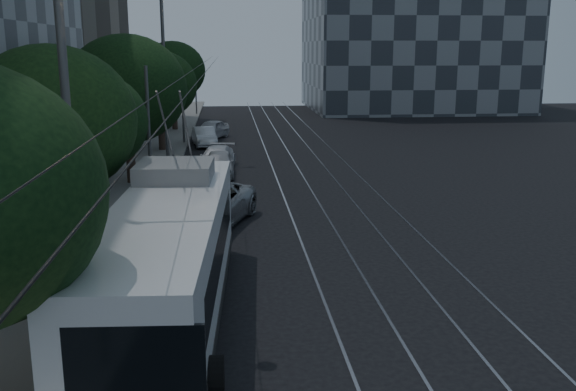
# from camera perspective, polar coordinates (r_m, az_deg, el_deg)

# --- Properties ---
(ground) EXTENTS (120.00, 120.00, 0.00)m
(ground) POSITION_cam_1_polar(r_m,az_deg,el_deg) (17.01, 2.55, -10.11)
(ground) COLOR black
(ground) RESTS_ON ground
(sidewalk) EXTENTS (5.00, 90.00, 0.15)m
(sidewalk) POSITION_cam_1_polar(r_m,az_deg,el_deg) (36.48, -13.65, 2.23)
(sidewalk) COLOR gray
(sidewalk) RESTS_ON ground
(tram_rails) EXTENTS (4.52, 90.00, 0.02)m
(tram_rails) POSITION_cam_1_polar(r_m,az_deg,el_deg) (36.41, 2.13, 2.46)
(tram_rails) COLOR #9898A0
(tram_rails) RESTS_ON ground
(overhead_wires) EXTENTS (2.23, 90.00, 6.00)m
(overhead_wires) POSITION_cam_1_polar(r_m,az_deg,el_deg) (35.74, -9.90, 7.68)
(overhead_wires) COLOR black
(overhead_wires) RESTS_ON ground
(trolleybus) EXTENTS (3.11, 12.02, 5.63)m
(trolleybus) POSITION_cam_1_polar(r_m,az_deg,el_deg) (15.93, -10.52, -5.62)
(trolleybus) COLOR silver
(trolleybus) RESTS_ON ground
(pickup_silver) EXTENTS (4.43, 6.37, 1.62)m
(pickup_silver) POSITION_cam_1_polar(r_m,az_deg,el_deg) (24.47, -7.43, -0.97)
(pickup_silver) COLOR #ADB0B5
(pickup_silver) RESTS_ON ground
(car_white_a) EXTENTS (1.64, 3.94, 1.33)m
(car_white_a) POSITION_cam_1_polar(r_m,az_deg,el_deg) (34.26, -6.14, 2.85)
(car_white_a) COLOR #ADADB2
(car_white_a) RESTS_ON ground
(car_white_b) EXTENTS (2.37, 4.46, 1.23)m
(car_white_b) POSITION_cam_1_polar(r_m,az_deg,el_deg) (36.32, -6.36, 3.34)
(car_white_b) COLOR silver
(car_white_b) RESTS_ON ground
(car_white_c) EXTENTS (1.95, 4.09, 1.29)m
(car_white_c) POSITION_cam_1_polar(r_m,az_deg,el_deg) (44.92, -7.45, 5.20)
(car_white_c) COLOR white
(car_white_c) RESTS_ON ground
(car_white_d) EXTENTS (3.04, 4.40, 1.39)m
(car_white_d) POSITION_cam_1_polar(r_m,az_deg,el_deg) (48.49, -6.85, 5.85)
(car_white_d) COLOR silver
(car_white_d) RESTS_ON ground
(tree_1) EXTENTS (4.63, 4.63, 6.79)m
(tree_1) POSITION_cam_1_polar(r_m,az_deg,el_deg) (18.80, -20.24, 6.16)
(tree_1) COLOR black
(tree_1) RESTS_ON ground
(tree_2) EXTENTS (3.90, 3.90, 5.85)m
(tree_2) POSITION_cam_1_polar(r_m,az_deg,el_deg) (24.11, -16.92, 6.24)
(tree_2) COLOR black
(tree_2) RESTS_ON ground
(tree_3) EXTENTS (5.79, 5.79, 7.34)m
(tree_3) POSITION_cam_1_polar(r_m,az_deg,el_deg) (32.17, -14.13, 9.15)
(tree_3) COLOR black
(tree_3) RESTS_ON ground
(tree_4) EXTENTS (4.80, 4.80, 6.51)m
(tree_4) POSITION_cam_1_polar(r_m,az_deg,el_deg) (42.48, -11.35, 9.62)
(tree_4) COLOR black
(tree_4) RESTS_ON ground
(tree_5) EXTENTS (5.20, 5.20, 7.20)m
(tree_5) POSITION_cam_1_polar(r_m,az_deg,el_deg) (53.27, -10.20, 10.86)
(tree_5) COLOR black
(tree_5) RESTS_ON ground
(streetlamp_near) EXTENTS (2.24, 0.44, 9.13)m
(streetlamp_near) POSITION_cam_1_polar(r_m,az_deg,el_deg) (14.91, -17.63, 8.07)
(streetlamp_near) COLOR #5A5A5D
(streetlamp_near) RESTS_ON ground
(streetlamp_far) EXTENTS (2.52, 0.44, 10.50)m
(streetlamp_far) POSITION_cam_1_polar(r_m,az_deg,el_deg) (38.45, -10.37, 12.25)
(streetlamp_far) COLOR #5A5A5D
(streetlamp_far) RESTS_ON ground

